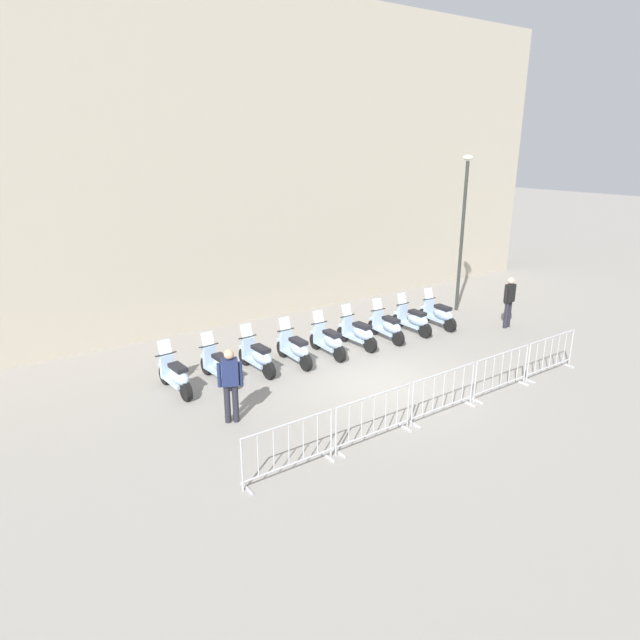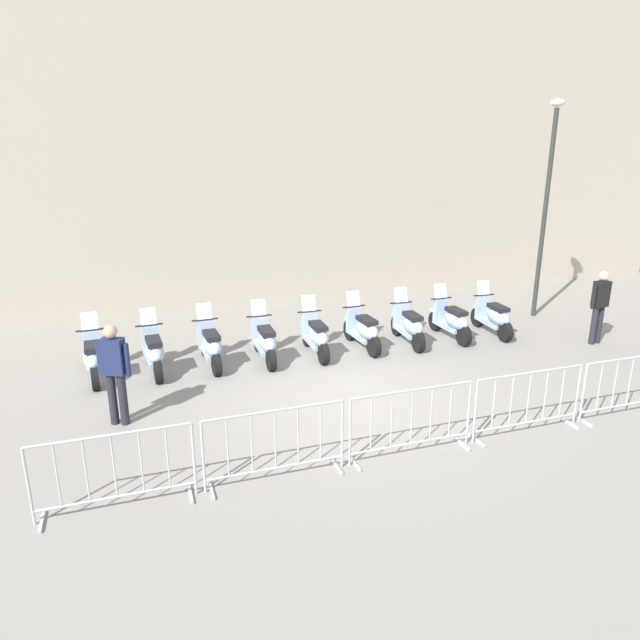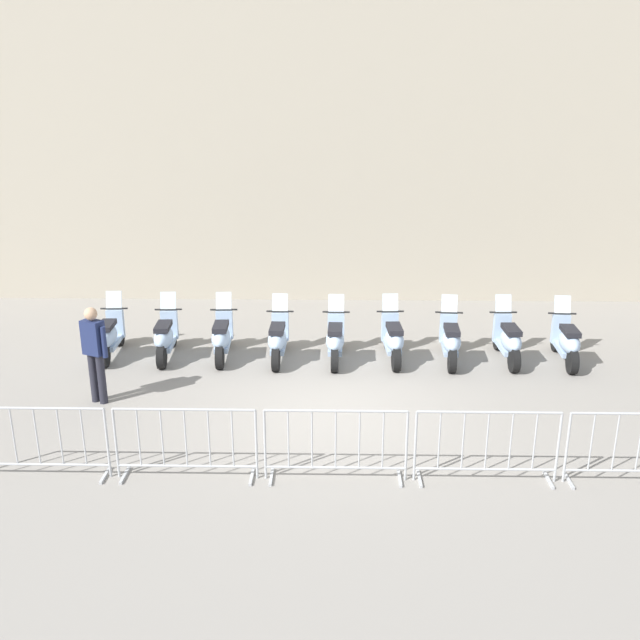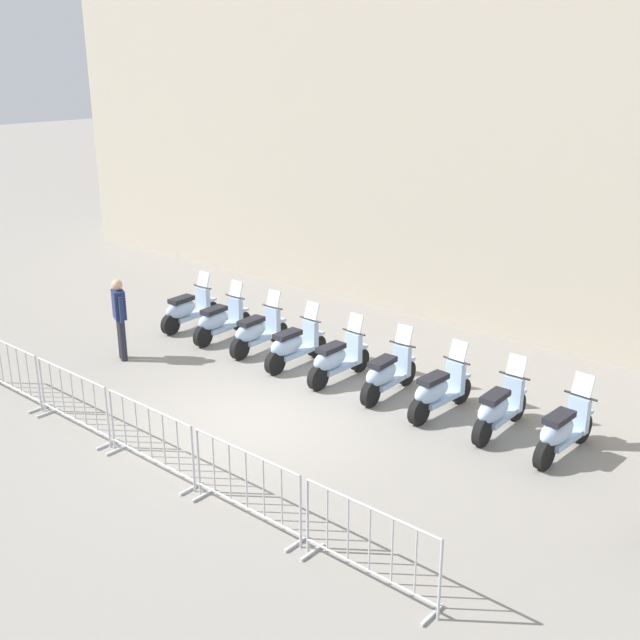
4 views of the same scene
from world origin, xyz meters
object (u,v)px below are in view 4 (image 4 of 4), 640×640
at_px(barrier_segment_2, 151,439).
at_px(barrier_segment_3, 247,486).
at_px(motorcycle_3, 293,345).
at_px(motorcycle_8, 563,430).
at_px(motorcycle_4, 337,359).
at_px(barrier_segment_4, 369,546).
at_px(officer_near_row_end, 120,315).
at_px(motorcycle_5, 387,374).
at_px(motorcycle_7, 499,409).
at_px(barrier_segment_1, 73,401).
at_px(motorcycle_0, 187,309).
at_px(motorcycle_6, 438,391).
at_px(barrier_segment_0, 10,370).
at_px(motorcycle_1, 220,320).
at_px(motorcycle_2, 257,332).

distance_m(barrier_segment_2, barrier_segment_3, 2.07).
distance_m(motorcycle_3, motorcycle_8, 5.73).
bearing_deg(motorcycle_3, motorcycle_4, -1.35).
relative_size(barrier_segment_4, officer_near_row_end, 1.15).
height_order(motorcycle_5, barrier_segment_4, motorcycle_5).
distance_m(motorcycle_3, motorcycle_7, 4.59).
relative_size(motorcycle_5, barrier_segment_1, 0.87).
distance_m(motorcycle_4, barrier_segment_4, 6.09).
relative_size(motorcycle_0, motorcycle_4, 1.00).
relative_size(motorcycle_7, motorcycle_8, 1.00).
xyz_separation_m(motorcycle_5, motorcycle_6, (1.14, -0.06, 0.00)).
distance_m(motorcycle_4, barrier_segment_2, 4.46).
bearing_deg(motorcycle_3, officer_near_row_end, -146.18).
relative_size(motorcycle_5, officer_near_row_end, 1.00).
bearing_deg(motorcycle_7, motorcycle_8, -3.14).
distance_m(barrier_segment_0, officer_near_row_end, 2.49).
distance_m(motorcycle_0, barrier_segment_3, 8.09).
distance_m(motorcycle_0, motorcycle_4, 4.58).
distance_m(motorcycle_6, motorcycle_8, 2.29).
xyz_separation_m(barrier_segment_2, officer_near_row_end, (-4.10, 2.48, 0.46)).
bearing_deg(motorcycle_1, barrier_segment_1, -73.79).
bearing_deg(motorcycle_2, barrier_segment_3, -46.77).
distance_m(motorcycle_8, barrier_segment_1, 8.01).
bearing_deg(motorcycle_5, barrier_segment_4, -56.90).
bearing_deg(motorcycle_2, motorcycle_5, -1.28).
relative_size(barrier_segment_1, barrier_segment_3, 1.00).
xyz_separation_m(motorcycle_6, officer_near_row_end, (-6.43, -1.97, 0.53)).
bearing_deg(motorcycle_6, motorcycle_5, 177.17).
height_order(motorcycle_0, officer_near_row_end, officer_near_row_end).
relative_size(motorcycle_3, motorcycle_5, 1.00).
relative_size(motorcycle_2, barrier_segment_2, 0.87).
relative_size(motorcycle_8, barrier_segment_4, 0.87).
xyz_separation_m(motorcycle_1, motorcycle_2, (1.15, 0.00, 0.00)).
bearing_deg(officer_near_row_end, motorcycle_1, 71.54).
bearing_deg(barrier_segment_1, barrier_segment_2, -0.43).
relative_size(motorcycle_2, barrier_segment_1, 0.87).
bearing_deg(motorcycle_0, barrier_segment_0, -85.01).
bearing_deg(motorcycle_2, officer_near_row_end, -131.26).
height_order(motorcycle_6, barrier_segment_3, motorcycle_6).
relative_size(motorcycle_5, barrier_segment_4, 0.87).
bearing_deg(motorcycle_8, barrier_segment_0, -153.39).
height_order(motorcycle_2, motorcycle_6, same).
height_order(motorcycle_6, motorcycle_8, same).
bearing_deg(barrier_segment_2, officer_near_row_end, 148.84).
relative_size(motorcycle_2, barrier_segment_4, 0.87).
height_order(motorcycle_4, motorcycle_7, same).
xyz_separation_m(motorcycle_4, barrier_segment_4, (4.12, -4.49, 0.07)).
bearing_deg(officer_near_row_end, motorcycle_7, 14.79).
bearing_deg(motorcycle_1, officer_near_row_end, -108.46).
relative_size(motorcycle_6, motorcycle_7, 1.00).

